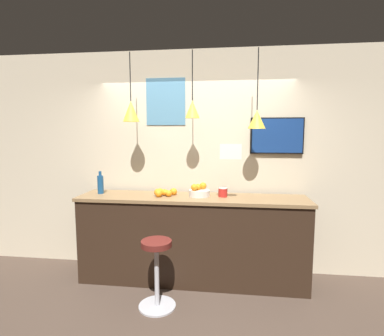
% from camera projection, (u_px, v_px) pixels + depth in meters
% --- Properties ---
extents(ground_plane, '(14.00, 14.00, 0.00)m').
position_uv_depth(ground_plane, '(184.00, 312.00, 3.08)').
color(ground_plane, '#47382D').
extents(back_wall, '(8.00, 0.06, 2.90)m').
position_uv_depth(back_wall, '(196.00, 162.00, 3.99)').
color(back_wall, beige).
rests_on(back_wall, ground_plane).
extents(service_counter, '(2.78, 0.58, 1.07)m').
position_uv_depth(service_counter, '(192.00, 239.00, 3.70)').
color(service_counter, black).
rests_on(service_counter, ground_plane).
extents(bar_stool, '(0.39, 0.39, 0.73)m').
position_uv_depth(bar_stool, '(157.00, 265.00, 3.13)').
color(bar_stool, '#B7B7BC').
rests_on(bar_stool, ground_plane).
extents(fruit_bowl, '(0.26, 0.26, 0.16)m').
position_uv_depth(fruit_bowl, '(199.00, 191.00, 3.66)').
color(fruit_bowl, beige).
rests_on(fruit_bowl, service_counter).
extents(orange_pile, '(0.28, 0.25, 0.09)m').
position_uv_depth(orange_pile, '(165.00, 192.00, 3.69)').
color(orange_pile, orange).
rests_on(orange_pile, service_counter).
extents(juice_bottle, '(0.08, 0.08, 0.29)m').
position_uv_depth(juice_bottle, '(100.00, 184.00, 3.81)').
color(juice_bottle, navy).
rests_on(juice_bottle, service_counter).
extents(spread_jar, '(0.11, 0.11, 0.11)m').
position_uv_depth(spread_jar, '(223.00, 192.00, 3.62)').
color(spread_jar, red).
rests_on(spread_jar, service_counter).
extents(pendant_lamp_left, '(0.20, 0.20, 0.83)m').
position_uv_depth(pendant_lamp_left, '(131.00, 111.00, 3.64)').
color(pendant_lamp_left, black).
extents(pendant_lamp_middle, '(0.17, 0.17, 0.79)m').
position_uv_depth(pendant_lamp_middle, '(192.00, 109.00, 3.55)').
color(pendant_lamp_middle, black).
extents(pendant_lamp_right, '(0.20, 0.20, 0.91)m').
position_uv_depth(pendant_lamp_right, '(257.00, 119.00, 3.47)').
color(pendant_lamp_right, black).
extents(mounted_tv, '(0.66, 0.04, 0.46)m').
position_uv_depth(mounted_tv, '(277.00, 136.00, 3.76)').
color(mounted_tv, black).
extents(hanging_menu_board, '(0.24, 0.01, 0.17)m').
position_uv_depth(hanging_menu_board, '(231.00, 152.00, 3.31)').
color(hanging_menu_board, white).
extents(wall_poster, '(0.52, 0.01, 0.61)m').
position_uv_depth(wall_poster, '(166.00, 102.00, 3.91)').
color(wall_poster, teal).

